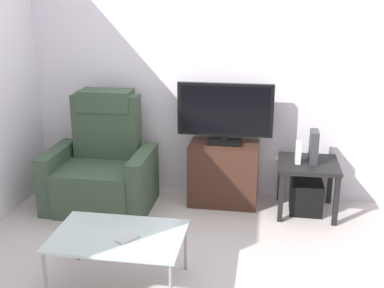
# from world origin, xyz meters

# --- Properties ---
(ground_plane) EXTENTS (6.40, 6.40, 0.00)m
(ground_plane) POSITION_xyz_m (0.00, 0.00, 0.00)
(ground_plane) COLOR #BCB2AD
(wall_back) EXTENTS (6.40, 0.06, 2.60)m
(wall_back) POSITION_xyz_m (0.00, 1.13, 1.30)
(wall_back) COLOR silver
(wall_back) RESTS_ON ground
(tv_stand) EXTENTS (0.65, 0.40, 0.60)m
(tv_stand) POSITION_xyz_m (0.09, 0.87, 0.30)
(tv_stand) COLOR #3D2319
(tv_stand) RESTS_ON ground
(television) EXTENTS (0.90, 0.20, 0.58)m
(television) POSITION_xyz_m (0.09, 0.88, 0.90)
(television) COLOR black
(television) RESTS_ON tv_stand
(recliner_armchair) EXTENTS (0.98, 0.78, 1.08)m
(recliner_armchair) POSITION_xyz_m (-1.05, 0.65, 0.37)
(recliner_armchair) COLOR #384C38
(recliner_armchair) RESTS_ON ground
(side_table) EXTENTS (0.54, 0.54, 0.49)m
(side_table) POSITION_xyz_m (0.87, 0.77, 0.41)
(side_table) COLOR black
(side_table) RESTS_ON ground
(subwoofer_box) EXTENTS (0.29, 0.29, 0.29)m
(subwoofer_box) POSITION_xyz_m (0.87, 0.77, 0.15)
(subwoofer_box) COLOR black
(subwoofer_box) RESTS_ON ground
(book_upright) EXTENTS (0.05, 0.12, 0.19)m
(book_upright) POSITION_xyz_m (0.77, 0.75, 0.59)
(book_upright) COLOR white
(book_upright) RESTS_ON side_table
(game_console) EXTENTS (0.07, 0.20, 0.30)m
(game_console) POSITION_xyz_m (0.91, 0.78, 0.64)
(game_console) COLOR #333338
(game_console) RESTS_ON side_table
(coffee_table) EXTENTS (0.90, 0.60, 0.39)m
(coffee_table) POSITION_xyz_m (-0.49, -0.64, 0.37)
(coffee_table) COLOR #B2C6C1
(coffee_table) RESTS_ON ground
(cell_phone) EXTENTS (0.14, 0.16, 0.01)m
(cell_phone) POSITION_xyz_m (-0.40, -0.70, 0.40)
(cell_phone) COLOR #B7B7BC
(cell_phone) RESTS_ON coffee_table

